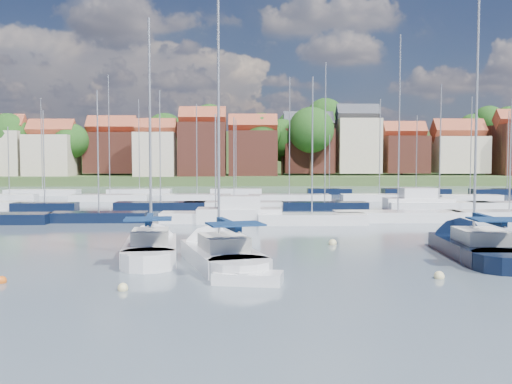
{
  "coord_description": "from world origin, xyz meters",
  "views": [
    {
      "loc": [
        -4.9,
        -27.43,
        5.32
      ],
      "look_at": [
        -4.02,
        14.0,
        2.9
      ],
      "focal_mm": 40.0,
      "sensor_mm": 36.0,
      "label": 1
    }
  ],
  "objects": [
    {
      "name": "buoy_c",
      "position": [
        -5.31,
        -1.59,
        0.0
      ],
      "size": [
        0.47,
        0.47,
        0.47
      ],
      "primitive_type": "sphere",
      "color": "#D85914",
      "rests_on": "ground"
    },
    {
      "name": "ground",
      "position": [
        0.0,
        40.0,
        0.0
      ],
      "size": [
        260.0,
        260.0,
        0.0
      ],
      "primitive_type": "plane",
      "color": "#4B5866",
      "rests_on": "ground"
    },
    {
      "name": "sailboat_left",
      "position": [
        -10.06,
        4.28,
        0.36
      ],
      "size": [
        3.89,
        10.47,
        13.96
      ],
      "rotation": [
        0.0,
        0.0,
        1.69
      ],
      "color": "silver",
      "rests_on": "ground"
    },
    {
      "name": "buoy_e",
      "position": [
        0.59,
        7.49,
        0.0
      ],
      "size": [
        0.5,
        0.5,
        0.5
      ],
      "primitive_type": "sphere",
      "color": "beige",
      "rests_on": "ground"
    },
    {
      "name": "marina_field",
      "position": [
        1.91,
        35.15,
        0.43
      ],
      "size": [
        79.62,
        41.41,
        15.93
      ],
      "color": "silver",
      "rests_on": "ground"
    },
    {
      "name": "sailboat_navy",
      "position": [
        7.84,
        4.52,
        0.35
      ],
      "size": [
        3.78,
        12.16,
        16.63
      ],
      "rotation": [
        0.0,
        0.0,
        1.52
      ],
      "color": "black",
      "rests_on": "ground"
    },
    {
      "name": "sailboat_centre",
      "position": [
        -6.39,
        2.2,
        0.36
      ],
      "size": [
        5.84,
        11.38,
        14.98
      ],
      "rotation": [
        0.0,
        0.0,
        1.85
      ],
      "color": "silver",
      "rests_on": "ground"
    },
    {
      "name": "buoy_d",
      "position": [
        3.77,
        -2.57,
        0.0
      ],
      "size": [
        0.47,
        0.47,
        0.47
      ],
      "primitive_type": "sphere",
      "color": "beige",
      "rests_on": "ground"
    },
    {
      "name": "far_shore_town",
      "position": [
        2.23,
        132.67,
        4.61
      ],
      "size": [
        212.46,
        90.0,
        22.27
      ],
      "color": "#41582C",
      "rests_on": "ground"
    },
    {
      "name": "buoy_b",
      "position": [
        -9.79,
        -4.6,
        0.0
      ],
      "size": [
        0.43,
        0.43,
        0.43
      ],
      "primitive_type": "sphere",
      "color": "beige",
      "rests_on": "ground"
    },
    {
      "name": "buoy_a",
      "position": [
        -15.28,
        -3.08,
        0.0
      ],
      "size": [
        0.41,
        0.41,
        0.41
      ],
      "primitive_type": "sphere",
      "color": "#D85914",
      "rests_on": "ground"
    },
    {
      "name": "tender",
      "position": [
        -4.73,
        -3.39,
        0.24
      ],
      "size": [
        3.11,
        1.85,
        0.63
      ],
      "rotation": [
        0.0,
        0.0,
        -0.18
      ],
      "color": "silver",
      "rests_on": "ground"
    }
  ]
}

